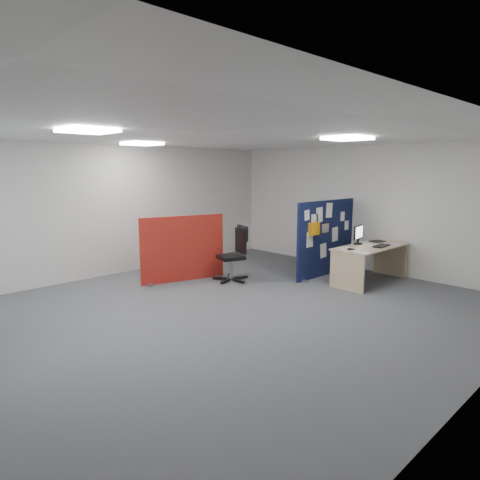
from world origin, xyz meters
TOP-DOWN VIEW (x-y plane):
  - floor at (0.00, 0.00)m, footprint 9.00×9.00m
  - ceiling at (0.00, 0.00)m, footprint 9.00×7.00m
  - wall_back at (0.00, 3.50)m, footprint 9.00×0.02m
  - wall_front at (0.00, -3.50)m, footprint 9.00×0.02m
  - wall_right at (4.50, 0.00)m, footprint 0.02×7.00m
  - ceiling_lights at (0.33, 0.67)m, footprint 4.10×4.10m
  - navy_divider at (3.46, 0.33)m, footprint 1.90×0.30m
  - main_desk at (3.58, -0.59)m, footprint 1.72×0.76m
  - monitor_main at (3.56, -0.37)m, footprint 0.42×0.18m
  - keyboard at (3.66, -0.81)m, footprint 0.47×0.22m
  - mouse at (3.86, -0.81)m, footprint 0.11×0.08m
  - paper_tray at (4.11, -0.49)m, footprint 0.32×0.28m
  - red_divider at (1.05, 2.02)m, footprint 1.68×0.51m
  - office_chair at (1.82, 1.32)m, footprint 0.72×0.68m
  - desk_papers at (3.33, -0.64)m, footprint 1.49×0.82m

SIDE VIEW (x-z plane):
  - floor at x=0.00m, z-range 0.00..0.00m
  - main_desk at x=3.58m, z-range 0.19..0.92m
  - office_chair at x=1.82m, z-range 0.07..1.15m
  - red_divider at x=1.05m, z-range -0.01..1.29m
  - desk_papers at x=3.33m, z-range 0.73..0.73m
  - paper_tray at x=4.11m, z-range 0.73..0.74m
  - keyboard at x=3.66m, z-range 0.73..0.75m
  - mouse at x=3.86m, z-range 0.73..0.76m
  - navy_divider at x=3.46m, z-range 0.00..1.57m
  - monitor_main at x=3.56m, z-range 0.75..1.13m
  - wall_back at x=0.00m, z-range 0.00..2.70m
  - wall_front at x=0.00m, z-range 0.00..2.70m
  - wall_right at x=4.50m, z-range 0.00..2.70m
  - ceiling_lights at x=0.33m, z-range 2.65..2.69m
  - ceiling at x=0.00m, z-range 2.69..2.71m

